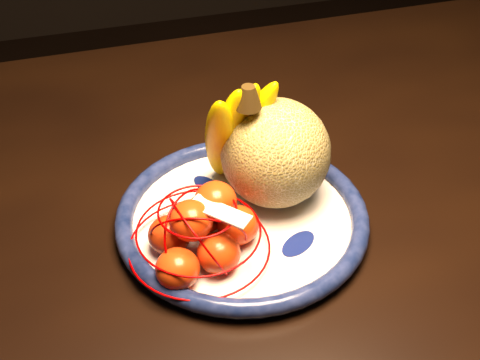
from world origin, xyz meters
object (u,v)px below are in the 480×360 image
object	(u,v)px
dining_table	(220,237)
cantaloupe	(276,153)
mandarin_bag	(202,232)
banana_bunch	(233,128)
fruit_bowl	(242,219)

from	to	relation	value
dining_table	cantaloupe	size ratio (longest dim) A/B	10.95
dining_table	mandarin_bag	bearing A→B (deg)	-114.26
mandarin_bag	dining_table	bearing A→B (deg)	66.52
cantaloupe	mandarin_bag	world-z (taller)	cantaloupe
cantaloupe	banana_bunch	xyz separation A→B (m)	(-0.05, 0.03, 0.03)
fruit_bowl	cantaloupe	xyz separation A→B (m)	(0.05, 0.03, 0.07)
fruit_bowl	mandarin_bag	distance (m)	0.08
fruit_bowl	banana_bunch	size ratio (longest dim) A/B	1.71
fruit_bowl	cantaloupe	world-z (taller)	cantaloupe
dining_table	fruit_bowl	xyz separation A→B (m)	(0.01, -0.07, 0.10)
dining_table	banana_bunch	distance (m)	0.19
cantaloupe	dining_table	bearing A→B (deg)	152.10
banana_bunch	cantaloupe	bearing A→B (deg)	-51.48
fruit_bowl	mandarin_bag	size ratio (longest dim) A/B	1.45
banana_bunch	mandarin_bag	distance (m)	0.14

